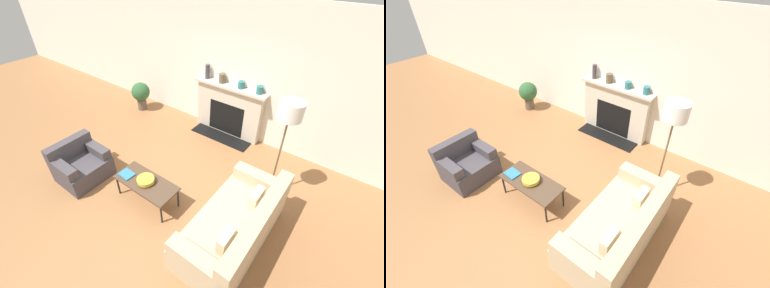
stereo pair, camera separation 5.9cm
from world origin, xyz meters
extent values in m
plane|color=#99663D|center=(0.00, 0.00, 0.00)|extent=(18.00, 18.00, 0.00)
cube|color=silver|center=(0.00, 2.73, 1.45)|extent=(18.00, 0.06, 2.90)
cube|color=beige|center=(0.09, 2.60, 0.57)|extent=(1.57, 0.20, 1.14)
cube|color=black|center=(0.09, 2.51, 0.41)|extent=(0.86, 0.04, 0.74)
cube|color=black|center=(0.09, 2.32, 0.01)|extent=(1.41, 0.40, 0.02)
cube|color=beige|center=(0.09, 2.57, 1.17)|extent=(1.69, 0.28, 0.05)
cube|color=tan|center=(1.60, 0.18, 0.22)|extent=(0.93, 1.92, 0.43)
cube|color=tan|center=(1.97, 0.18, 0.64)|extent=(0.20, 1.92, 0.42)
cube|color=tan|center=(1.60, 1.03, 0.54)|extent=(0.85, 0.22, 0.22)
cube|color=tan|center=(1.60, -0.67, 0.54)|extent=(0.85, 0.22, 0.22)
cube|color=beige|center=(1.74, 0.61, 0.57)|extent=(0.12, 0.32, 0.28)
cube|color=beige|center=(1.74, -0.25, 0.57)|extent=(0.12, 0.32, 0.28)
cube|color=#423D42|center=(-1.28, -0.37, 0.19)|extent=(0.76, 0.87, 0.38)
cube|color=#423D42|center=(-1.58, -0.37, 0.56)|extent=(0.18, 0.87, 0.35)
cube|color=#423D42|center=(-1.28, -0.72, 0.47)|extent=(0.69, 0.18, 0.18)
cube|color=#423D42|center=(-1.28, -0.03, 0.47)|extent=(0.69, 0.18, 0.18)
cube|color=#4C3828|center=(0.08, -0.05, 0.42)|extent=(1.10, 0.50, 0.03)
cylinder|color=black|center=(-0.43, -0.25, 0.20)|extent=(0.03, 0.03, 0.40)
cylinder|color=black|center=(0.59, -0.25, 0.20)|extent=(0.03, 0.03, 0.40)
cylinder|color=black|center=(-0.43, 0.16, 0.20)|extent=(0.03, 0.03, 0.40)
cylinder|color=black|center=(0.59, 0.16, 0.20)|extent=(0.03, 0.03, 0.40)
cylinder|color=gold|center=(0.08, -0.05, 0.45)|extent=(0.10, 0.10, 0.02)
cylinder|color=gold|center=(0.08, -0.05, 0.49)|extent=(0.29, 0.29, 0.06)
cube|color=teal|center=(-0.31, -0.12, 0.45)|extent=(0.26, 0.21, 0.02)
cylinder|color=brown|center=(1.71, 1.39, 0.01)|extent=(0.34, 0.34, 0.03)
cylinder|color=brown|center=(1.71, 1.39, 0.82)|extent=(0.03, 0.03, 1.58)
cylinder|color=white|center=(1.71, 1.39, 1.71)|extent=(0.37, 0.37, 0.28)
cylinder|color=#3D383D|center=(-0.52, 2.60, 1.35)|extent=(0.10, 0.10, 0.31)
cylinder|color=brown|center=(-0.14, 2.60, 1.29)|extent=(0.14, 0.14, 0.20)
cylinder|color=#28666B|center=(0.32, 2.60, 1.27)|extent=(0.13, 0.13, 0.15)
cylinder|color=#28666B|center=(0.74, 2.60, 1.27)|extent=(0.14, 0.14, 0.16)
cylinder|color=brown|center=(-2.32, 2.15, 0.15)|extent=(0.24, 0.24, 0.29)
sphere|color=#2D5B33|center=(-2.32, 2.15, 0.51)|extent=(0.48, 0.48, 0.48)
camera|label=1|loc=(2.49, -1.97, 3.53)|focal=24.00mm
camera|label=2|loc=(2.54, -1.94, 3.53)|focal=24.00mm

